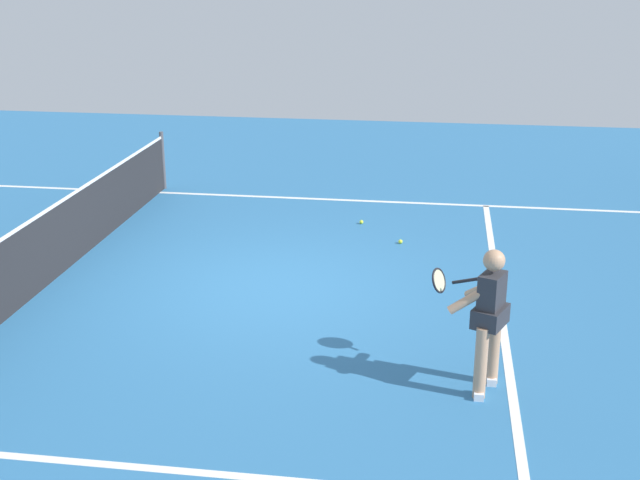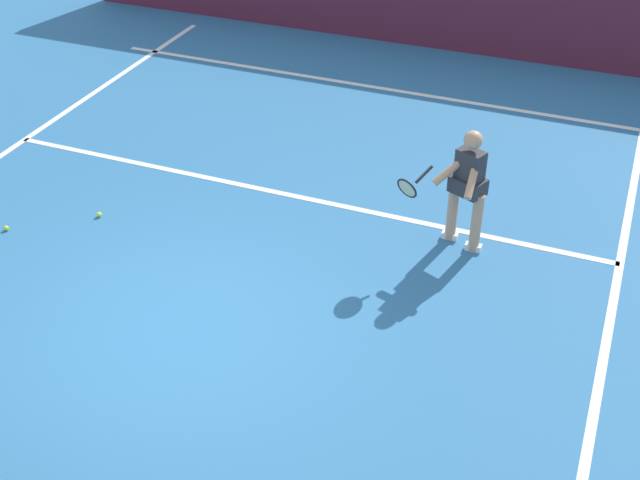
% 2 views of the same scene
% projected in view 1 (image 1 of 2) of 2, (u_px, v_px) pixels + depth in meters
% --- Properties ---
extents(ground_plane, '(24.12, 24.12, 0.00)m').
position_uv_depth(ground_plane, '(275.00, 287.00, 11.41)').
color(ground_plane, teal).
extents(service_line_marking, '(8.66, 0.10, 0.01)m').
position_uv_depth(service_line_marking, '(499.00, 299.00, 10.99)').
color(service_line_marking, white).
rests_on(service_line_marking, ground).
extents(sideline_left_marking, '(0.10, 16.55, 0.01)m').
position_uv_depth(sideline_left_marking, '(178.00, 471.00, 7.36)').
color(sideline_left_marking, white).
rests_on(sideline_left_marking, ground).
extents(sideline_right_marking, '(0.10, 16.55, 0.01)m').
position_uv_depth(sideline_right_marking, '(321.00, 199.00, 15.45)').
color(sideline_right_marking, white).
rests_on(sideline_right_marking, ground).
extents(court_net, '(9.34, 0.08, 1.11)m').
position_uv_depth(court_net, '(56.00, 240.00, 11.66)').
color(court_net, '#4C4C51').
rests_on(court_net, ground).
extents(tennis_player, '(1.02, 0.85, 1.55)m').
position_uv_depth(tennis_player, '(488.00, 314.00, 8.47)').
color(tennis_player, tan).
rests_on(tennis_player, ground).
extents(tennis_ball_near, '(0.07, 0.07, 0.07)m').
position_uv_depth(tennis_ball_near, '(400.00, 242.00, 13.09)').
color(tennis_ball_near, '#D1E533').
rests_on(tennis_ball_near, ground).
extents(tennis_ball_mid, '(0.07, 0.07, 0.07)m').
position_uv_depth(tennis_ball_mid, '(361.00, 222.00, 14.04)').
color(tennis_ball_mid, '#D1E533').
rests_on(tennis_ball_mid, ground).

